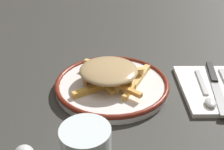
# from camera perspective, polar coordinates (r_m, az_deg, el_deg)

# --- Properties ---
(ground_plane) EXTENTS (2.60, 2.60, 0.00)m
(ground_plane) POSITION_cam_1_polar(r_m,az_deg,el_deg) (0.62, -0.00, -2.81)
(ground_plane) COLOR #32312E
(plate) EXTENTS (0.25, 0.25, 0.02)m
(plate) POSITION_cam_1_polar(r_m,az_deg,el_deg) (0.62, -0.00, -1.96)
(plate) COLOR silver
(plate) RESTS_ON ground_plane
(fries_heap) EXTENTS (0.18, 0.18, 0.04)m
(fries_heap) POSITION_cam_1_polar(r_m,az_deg,el_deg) (0.60, -0.33, 0.25)
(fries_heap) COLOR gold
(fries_heap) RESTS_ON plate
(napkin) EXTENTS (0.16, 0.20, 0.01)m
(napkin) POSITION_cam_1_polar(r_m,az_deg,el_deg) (0.66, 20.36, -2.65)
(napkin) COLOR white
(napkin) RESTS_ON ground_plane
(knife) EXTENTS (0.03, 0.21, 0.01)m
(knife) POSITION_cam_1_polar(r_m,az_deg,el_deg) (0.67, 20.23, -1.20)
(knife) COLOR black
(knife) RESTS_ON napkin
(spoon) EXTENTS (0.02, 0.15, 0.01)m
(spoon) POSITION_cam_1_polar(r_m,az_deg,el_deg) (0.61, 18.77, -3.66)
(spoon) COLOR silver
(spoon) RESTS_ON napkin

